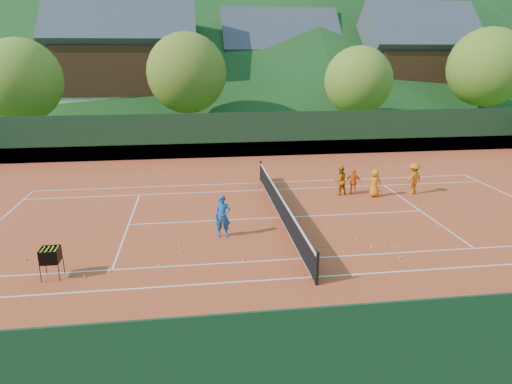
{
  "coord_description": "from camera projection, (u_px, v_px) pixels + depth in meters",
  "views": [
    {
      "loc": [
        -3.51,
        -18.16,
        6.9
      ],
      "look_at": [
        -1.07,
        0.0,
        1.22
      ],
      "focal_mm": 32.0,
      "sensor_mm": 36.0,
      "label": 1
    }
  ],
  "objects": [
    {
      "name": "ball_hopper",
      "position": [
        50.0,
        256.0,
        14.25
      ],
      "size": [
        0.57,
        0.57,
        1.0
      ],
      "color": "black",
      "rests_on": "clay_court"
    },
    {
      "name": "tennis_ball_9",
      "position": [
        26.0,
        259.0,
        15.69
      ],
      "size": [
        0.07,
        0.07,
        0.07
      ],
      "primitive_type": "sphere",
      "color": "yellow",
      "rests_on": "clay_court"
    },
    {
      "name": "tennis_ball_5",
      "position": [
        372.0,
        247.0,
        16.62
      ],
      "size": [
        0.07,
        0.07,
        0.07
      ],
      "primitive_type": "sphere",
      "color": "yellow",
      "rests_on": "clay_court"
    },
    {
      "name": "tennis_ball_14",
      "position": [
        179.0,
        245.0,
        16.81
      ],
      "size": [
        0.07,
        0.07,
        0.07
      ],
      "primitive_type": "sphere",
      "color": "yellow",
      "rests_on": "clay_court"
    },
    {
      "name": "perimeter_fence",
      "position": [
        281.0,
        190.0,
        19.31
      ],
      "size": [
        40.4,
        24.24,
        3.0
      ],
      "color": "black",
      "rests_on": "clay_court"
    },
    {
      "name": "tennis_ball_23",
      "position": [
        357.0,
        335.0,
        11.47
      ],
      "size": [
        0.07,
        0.07,
        0.07
      ],
      "primitive_type": "sphere",
      "color": "yellow",
      "rests_on": "clay_court"
    },
    {
      "name": "tennis_ball_17",
      "position": [
        412.0,
        326.0,
        11.84
      ],
      "size": [
        0.07,
        0.07,
        0.07
      ],
      "primitive_type": "sphere",
      "color": "yellow",
      "rests_on": "clay_court"
    },
    {
      "name": "tennis_ball_2",
      "position": [
        60.0,
        350.0,
        10.91
      ],
      "size": [
        0.07,
        0.07,
        0.07
      ],
      "primitive_type": "sphere",
      "color": "yellow",
      "rests_on": "clay_court"
    },
    {
      "name": "chalet_mid",
      "position": [
        278.0,
        69.0,
        51.16
      ],
      "size": [
        12.65,
        8.82,
        11.45
      ],
      "color": "beige",
      "rests_on": "ground"
    },
    {
      "name": "tennis_ball_11",
      "position": [
        84.0,
        277.0,
        14.45
      ],
      "size": [
        0.07,
        0.07,
        0.07
      ],
      "primitive_type": "sphere",
      "color": "yellow",
      "rests_on": "clay_court"
    },
    {
      "name": "tennis_ball_22",
      "position": [
        357.0,
        239.0,
        17.34
      ],
      "size": [
        0.07,
        0.07,
        0.07
      ],
      "primitive_type": "sphere",
      "color": "yellow",
      "rests_on": "clay_court"
    },
    {
      "name": "chalet_right",
      "position": [
        413.0,
        67.0,
        49.07
      ],
      "size": [
        11.5,
        8.82,
        11.91
      ],
      "color": "beige",
      "rests_on": "ground"
    },
    {
      "name": "student_b",
      "position": [
        354.0,
        182.0,
        22.69
      ],
      "size": [
        0.81,
        0.51,
        1.28
      ],
      "primitive_type": "imported",
      "rotation": [
        0.0,
        0.0,
        2.85
      ],
      "color": "orange",
      "rests_on": "clay_court"
    },
    {
      "name": "clay_court",
      "position": [
        281.0,
        218.0,
        19.68
      ],
      "size": [
        40.0,
        24.0,
        0.02
      ],
      "primitive_type": "cube",
      "color": "#B83F1D",
      "rests_on": "ground"
    },
    {
      "name": "tennis_ball_8",
      "position": [
        238.0,
        355.0,
        10.74
      ],
      "size": [
        0.07,
        0.07,
        0.07
      ],
      "primitive_type": "sphere",
      "color": "yellow",
      "rests_on": "clay_court"
    },
    {
      "name": "tennis_ball_7",
      "position": [
        385.0,
        240.0,
        17.21
      ],
      "size": [
        0.07,
        0.07,
        0.07
      ],
      "primitive_type": "sphere",
      "color": "yellow",
      "rests_on": "clay_court"
    },
    {
      "name": "tennis_ball_4",
      "position": [
        244.0,
        259.0,
        15.64
      ],
      "size": [
        0.07,
        0.07,
        0.07
      ],
      "primitive_type": "sphere",
      "color": "yellow",
      "rests_on": "clay_court"
    },
    {
      "name": "tennis_ball_20",
      "position": [
        110.0,
        271.0,
        14.8
      ],
      "size": [
        0.07,
        0.07,
        0.07
      ],
      "primitive_type": "sphere",
      "color": "yellow",
      "rests_on": "clay_court"
    },
    {
      "name": "court_lines",
      "position": [
        281.0,
        217.0,
        19.68
      ],
      "size": [
        23.83,
        11.03,
        0.0
      ],
      "color": "silver",
      "rests_on": "clay_court"
    },
    {
      "name": "student_a",
      "position": [
        340.0,
        180.0,
        22.63
      ],
      "size": [
        0.84,
        0.74,
        1.46
      ],
      "primitive_type": "imported",
      "rotation": [
        0.0,
        0.0,
        3.44
      ],
      "color": "orange",
      "rests_on": "clay_court"
    },
    {
      "name": "tennis_ball_3",
      "position": [
        318.0,
        250.0,
        16.41
      ],
      "size": [
        0.07,
        0.07,
        0.07
      ],
      "primitive_type": "sphere",
      "color": "yellow",
      "rests_on": "clay_court"
    },
    {
      "name": "tennis_ball_21",
      "position": [
        182.0,
        251.0,
        16.33
      ],
      "size": [
        0.07,
        0.07,
        0.07
      ],
      "primitive_type": "sphere",
      "color": "yellow",
      "rests_on": "clay_court"
    },
    {
      "name": "tennis_ball_19",
      "position": [
        385.0,
        350.0,
        10.92
      ],
      "size": [
        0.07,
        0.07,
        0.07
      ],
      "primitive_type": "sphere",
      "color": "yellow",
      "rests_on": "clay_court"
    },
    {
      "name": "tennis_ball_13",
      "position": [
        159.0,
        266.0,
        15.2
      ],
      "size": [
        0.07,
        0.07,
        0.07
      ],
      "primitive_type": "sphere",
      "color": "yellow",
      "rests_on": "clay_court"
    },
    {
      "name": "tennis_ball_6",
      "position": [
        400.0,
        257.0,
        15.8
      ],
      "size": [
        0.07,
        0.07,
        0.07
      ],
      "primitive_type": "sphere",
      "color": "yellow",
      "rests_on": "clay_court"
    },
    {
      "name": "tennis_net",
      "position": [
        281.0,
        207.0,
        19.53
      ],
      "size": [
        0.1,
        12.07,
        1.1
      ],
      "color": "black",
      "rests_on": "clay_court"
    },
    {
      "name": "tennis_ball_12",
      "position": [
        324.0,
        245.0,
        16.79
      ],
      "size": [
        0.07,
        0.07,
        0.07
      ],
      "primitive_type": "sphere",
      "color": "yellow",
      "rests_on": "clay_court"
    },
    {
      "name": "ground",
      "position": [
        281.0,
        218.0,
        19.68
      ],
      "size": [
        400.0,
        400.0,
        0.0
      ],
      "primitive_type": "plane",
      "color": "#285019",
      "rests_on": "ground"
    },
    {
      "name": "tree_a",
      "position": [
        21.0,
        80.0,
        33.25
      ],
      "size": [
        6.0,
        6.0,
        7.88
      ],
      "color": "#3D2718",
      "rests_on": "ground"
    },
    {
      "name": "tennis_ball_0",
      "position": [
        255.0,
        344.0,
        11.14
      ],
      "size": [
        0.07,
        0.07,
        0.07
      ],
      "primitive_type": "sphere",
      "color": "yellow",
      "rests_on": "clay_court"
    },
    {
      "name": "student_d",
      "position": [
        413.0,
        178.0,
        22.77
      ],
      "size": [
        1.17,
        0.95,
        1.57
      ],
      "primitive_type": "imported",
      "rotation": [
        0.0,
        0.0,
        3.57
      ],
      "color": "orange",
      "rests_on": "clay_court"
    },
    {
      "name": "tennis_ball_10",
      "position": [
        398.0,
        247.0,
        16.64
      ],
      "size": [
        0.07,
        0.07,
        0.07
      ],
      "primitive_type": "sphere",
      "color": "yellow",
      "rests_on": "clay_court"
    },
    {
      "name": "tree_c",
      "position": [
        358.0,
        81.0,
        37.6
      ],
      "size": [
        5.6,
        5.6,
        7.35
      ],
      "color": "#422A1A",
      "rests_on": "ground"
    },
    {
      "name": "coach",
      "position": [
        223.0,
        216.0,
        17.42
      ],
      "size": [
        0.64,
        0.45,
        1.66
      ],
      "primitive_type": "imported",
      "rotation": [
        0.0,
        0.0,
        -0.09
      ],
      "color": "#1855A0",
      "rests_on": "clay_court"
    },
    {
      "name": "tennis_ball_16",
      "position": [
        139.0,
        337.0,
        11.42
      ],
      "size": [
        0.07,
        0.07,
        0.07
      ],
      "primitive_type": "sphere",
      "color": "yellow",
      "rests_on": "clay_court"
    },
    {
      "name": "tree_b",
      "position": [
        187.0,
        73.0,
        36.57
      ],
      "size": [
        6.4,
        6.4,
        8.4
      ],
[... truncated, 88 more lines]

